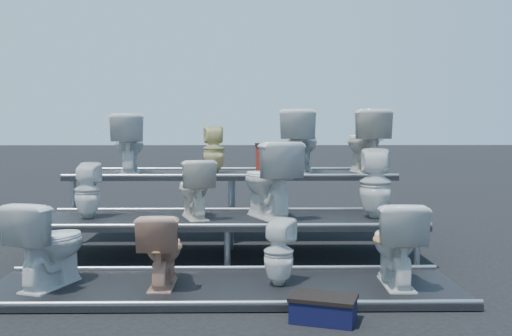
{
  "coord_description": "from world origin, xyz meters",
  "views": [
    {
      "loc": [
        0.21,
        -6.33,
        1.48
      ],
      "look_at": [
        0.31,
        0.1,
        1.01
      ],
      "focal_mm": 40.0,
      "sensor_mm": 36.0,
      "label": 1
    }
  ],
  "objects_px": {
    "toilet_6": "(268,180)",
    "toilet_8": "(128,144)",
    "toilet_4": "(87,191)",
    "toilet_7": "(375,183)",
    "toilet_3": "(396,243)",
    "toilet_10": "(300,142)",
    "toilet_5": "(194,189)",
    "step_stool": "(323,311)",
    "red_crate": "(277,160)",
    "toilet_1": "(162,249)",
    "toilet_2": "(279,252)",
    "toilet_0": "(50,243)",
    "toilet_9": "(214,149)",
    "toilet_11": "(365,142)"
  },
  "relations": [
    {
      "from": "step_stool",
      "to": "toilet_1",
      "type": "bearing_deg",
      "value": 167.7
    },
    {
      "from": "toilet_1",
      "to": "toilet_2",
      "type": "relative_size",
      "value": 1.1
    },
    {
      "from": "toilet_9",
      "to": "toilet_4",
      "type": "bearing_deg",
      "value": 37.82
    },
    {
      "from": "toilet_6",
      "to": "toilet_7",
      "type": "relative_size",
      "value": 1.11
    },
    {
      "from": "toilet_9",
      "to": "toilet_0",
      "type": "bearing_deg",
      "value": 56.8
    },
    {
      "from": "toilet_3",
      "to": "step_stool",
      "type": "height_order",
      "value": "toilet_3"
    },
    {
      "from": "toilet_4",
      "to": "toilet_7",
      "type": "bearing_deg",
      "value": -177.3
    },
    {
      "from": "toilet_3",
      "to": "toilet_4",
      "type": "xyz_separation_m",
      "value": [
        -3.11,
        1.3,
        0.33
      ]
    },
    {
      "from": "toilet_8",
      "to": "toilet_11",
      "type": "distance_m",
      "value": 3.18
    },
    {
      "from": "step_stool",
      "to": "toilet_9",
      "type": "bearing_deg",
      "value": 125.3
    },
    {
      "from": "toilet_5",
      "to": "step_stool",
      "type": "height_order",
      "value": "toilet_5"
    },
    {
      "from": "red_crate",
      "to": "toilet_7",
      "type": "bearing_deg",
      "value": -61.31
    },
    {
      "from": "toilet_0",
      "to": "toilet_7",
      "type": "relative_size",
      "value": 0.99
    },
    {
      "from": "toilet_8",
      "to": "toilet_10",
      "type": "height_order",
      "value": "toilet_10"
    },
    {
      "from": "toilet_0",
      "to": "toilet_2",
      "type": "bearing_deg",
      "value": -160.77
    },
    {
      "from": "toilet_4",
      "to": "toilet_6",
      "type": "distance_m",
      "value": 2.02
    },
    {
      "from": "toilet_2",
      "to": "red_crate",
      "type": "xyz_separation_m",
      "value": [
        0.11,
        2.54,
        0.68
      ]
    },
    {
      "from": "toilet_10",
      "to": "red_crate",
      "type": "height_order",
      "value": "toilet_10"
    },
    {
      "from": "toilet_0",
      "to": "step_stool",
      "type": "bearing_deg",
      "value": -179.7
    },
    {
      "from": "toilet_7",
      "to": "red_crate",
      "type": "xyz_separation_m",
      "value": [
        -1.04,
        1.24,
        0.19
      ]
    },
    {
      "from": "toilet_6",
      "to": "toilet_8",
      "type": "relative_size",
      "value": 1.09
    },
    {
      "from": "toilet_6",
      "to": "toilet_4",
      "type": "bearing_deg",
      "value": -23.5
    },
    {
      "from": "toilet_7",
      "to": "toilet_8",
      "type": "height_order",
      "value": "toilet_8"
    },
    {
      "from": "toilet_6",
      "to": "toilet_5",
      "type": "bearing_deg",
      "value": -23.5
    },
    {
      "from": "toilet_6",
      "to": "toilet_10",
      "type": "xyz_separation_m",
      "value": [
        0.48,
        1.3,
        0.39
      ]
    },
    {
      "from": "toilet_1",
      "to": "toilet_5",
      "type": "xyz_separation_m",
      "value": [
        0.17,
        1.3,
        0.4
      ]
    },
    {
      "from": "red_crate",
      "to": "step_stool",
      "type": "bearing_deg",
      "value": -98.12
    },
    {
      "from": "toilet_10",
      "to": "step_stool",
      "type": "xyz_separation_m",
      "value": [
        -0.14,
        -3.4,
        -1.2
      ]
    },
    {
      "from": "toilet_8",
      "to": "red_crate",
      "type": "relative_size",
      "value": 1.61
    },
    {
      "from": "toilet_2",
      "to": "step_stool",
      "type": "distance_m",
      "value": 0.9
    },
    {
      "from": "toilet_6",
      "to": "step_stool",
      "type": "relative_size",
      "value": 1.81
    },
    {
      "from": "toilet_6",
      "to": "step_stool",
      "type": "xyz_separation_m",
      "value": [
        0.34,
        -2.1,
        -0.8
      ]
    },
    {
      "from": "toilet_0",
      "to": "toilet_7",
      "type": "distance_m",
      "value": 3.47
    },
    {
      "from": "toilet_2",
      "to": "toilet_9",
      "type": "relative_size",
      "value": 0.94
    },
    {
      "from": "toilet_0",
      "to": "toilet_6",
      "type": "distance_m",
      "value": 2.42
    },
    {
      "from": "toilet_4",
      "to": "toilet_10",
      "type": "xyz_separation_m",
      "value": [
        2.5,
        1.3,
        0.51
      ]
    },
    {
      "from": "toilet_4",
      "to": "toilet_10",
      "type": "distance_m",
      "value": 2.86
    },
    {
      "from": "toilet_4",
      "to": "toilet_8",
      "type": "distance_m",
      "value": 1.4
    },
    {
      "from": "toilet_5",
      "to": "toilet_11",
      "type": "distance_m",
      "value": 2.59
    },
    {
      "from": "red_crate",
      "to": "toilet_1",
      "type": "bearing_deg",
      "value": -125.74
    },
    {
      "from": "toilet_3",
      "to": "toilet_4",
      "type": "bearing_deg",
      "value": -21.1
    },
    {
      "from": "toilet_6",
      "to": "toilet_8",
      "type": "distance_m",
      "value": 2.27
    },
    {
      "from": "toilet_10",
      "to": "toilet_7",
      "type": "bearing_deg",
      "value": 130.06
    },
    {
      "from": "toilet_9",
      "to": "red_crate",
      "type": "relative_size",
      "value": 1.31
    },
    {
      "from": "toilet_5",
      "to": "toilet_9",
      "type": "xyz_separation_m",
      "value": [
        0.15,
        1.3,
        0.39
      ]
    },
    {
      "from": "toilet_5",
      "to": "toilet_7",
      "type": "bearing_deg",
      "value": 162.16
    },
    {
      "from": "toilet_1",
      "to": "toilet_8",
      "type": "relative_size",
      "value": 0.84
    },
    {
      "from": "toilet_10",
      "to": "toilet_11",
      "type": "bearing_deg",
      "value": -169.01
    },
    {
      "from": "toilet_10",
      "to": "red_crate",
      "type": "distance_m",
      "value": 0.41
    },
    {
      "from": "toilet_1",
      "to": "toilet_3",
      "type": "height_order",
      "value": "toilet_3"
    }
  ]
}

